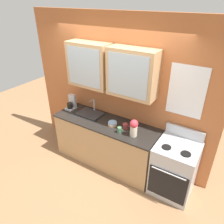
# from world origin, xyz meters

# --- Properties ---
(ground_plane) EXTENTS (10.00, 10.00, 0.00)m
(ground_plane) POSITION_xyz_m (0.00, 0.00, 0.00)
(ground_plane) COLOR #936B47
(back_wall_unit) EXTENTS (3.73, 0.44, 2.75)m
(back_wall_unit) POSITION_xyz_m (0.00, 0.31, 1.52)
(back_wall_unit) COLOR #B76638
(back_wall_unit) RESTS_ON ground_plane
(counter) EXTENTS (2.01, 0.66, 0.92)m
(counter) POSITION_xyz_m (0.00, 0.00, 0.46)
(counter) COLOR tan
(counter) RESTS_ON ground_plane
(stove_range) EXTENTS (0.65, 0.68, 1.10)m
(stove_range) POSITION_xyz_m (1.35, -0.00, 0.47)
(stove_range) COLOR silver
(stove_range) RESTS_ON ground_plane
(sink_faucet) EXTENTS (0.48, 0.34, 0.28)m
(sink_faucet) POSITION_xyz_m (-0.41, 0.08, 0.94)
(sink_faucet) COLOR #2D2D30
(sink_faucet) RESTS_ON counter
(bowl_stack) EXTENTS (0.16, 0.16, 0.07)m
(bowl_stack) POSITION_xyz_m (0.17, -0.02, 0.95)
(bowl_stack) COLOR #E0AD7F
(bowl_stack) RESTS_ON counter
(vase) EXTENTS (0.14, 0.14, 0.30)m
(vase) POSITION_xyz_m (0.63, -0.11, 1.08)
(vase) COLOR beige
(vase) RESTS_ON counter
(cup_near_sink) EXTENTS (0.11, 0.07, 0.10)m
(cup_near_sink) POSITION_xyz_m (0.39, -0.15, 0.97)
(cup_near_sink) COLOR #4C7F59
(cup_near_sink) RESTS_ON counter
(cup_near_bowls) EXTENTS (0.12, 0.08, 0.10)m
(cup_near_bowls) POSITION_xyz_m (0.42, -0.00, 0.97)
(cup_near_bowls) COLOR #993838
(cup_near_bowls) RESTS_ON counter
(coffee_maker) EXTENTS (0.17, 0.20, 0.29)m
(coffee_maker) POSITION_xyz_m (-0.88, 0.08, 1.02)
(coffee_maker) COLOR #B7B7BC
(coffee_maker) RESTS_ON counter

